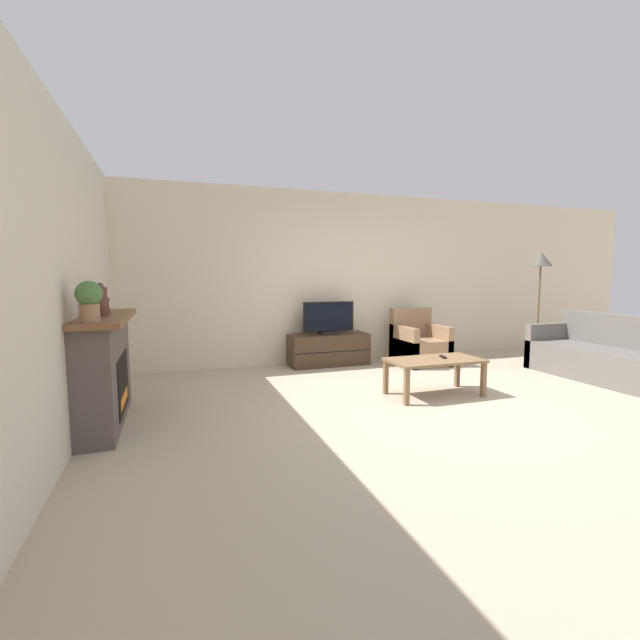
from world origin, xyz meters
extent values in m
plane|color=tan|center=(0.00, 0.00, 0.00)|extent=(24.00, 24.00, 0.00)
cube|color=beige|center=(0.00, 2.65, 1.35)|extent=(12.00, 0.06, 2.70)
cube|color=beige|center=(-3.45, 0.00, 1.35)|extent=(0.06, 12.00, 2.70)
cube|color=#564C47|center=(-3.26, 0.58, 0.49)|extent=(0.31, 1.47, 0.98)
cube|color=black|center=(-3.10, 0.58, 0.37)|extent=(0.01, 0.81, 0.54)
cube|color=orange|center=(-3.10, 0.58, 0.22)|extent=(0.01, 0.57, 0.11)
cube|color=brown|center=(-3.23, 0.58, 1.00)|extent=(0.43, 1.59, 0.05)
cylinder|color=#994C3D|center=(-3.24, 0.10, 1.13)|extent=(0.08, 0.08, 0.20)
sphere|color=#994C3D|center=(-3.24, 0.10, 1.24)|extent=(0.04, 0.04, 0.04)
cylinder|color=#512D23|center=(-3.24, 0.46, 1.16)|extent=(0.11, 0.11, 0.26)
sphere|color=#512D23|center=(-3.24, 0.46, 1.30)|extent=(0.06, 0.06, 0.06)
cube|color=brown|center=(-3.24, 0.74, 1.10)|extent=(0.07, 0.11, 0.15)
cylinder|color=white|center=(-3.20, 0.74, 1.11)|extent=(0.00, 0.08, 0.08)
cylinder|color=#936B4C|center=(-3.24, -0.10, 1.10)|extent=(0.14, 0.14, 0.15)
sphere|color=#477038|center=(-3.24, -0.10, 1.25)|extent=(0.20, 0.20, 0.20)
cube|color=#422D1E|center=(-0.36, 2.35, 0.24)|extent=(1.24, 0.45, 0.49)
cube|color=black|center=(-0.36, 2.12, 0.24)|extent=(1.21, 0.01, 0.01)
cube|color=black|center=(-0.36, 2.35, 0.51)|extent=(0.29, 0.18, 0.04)
cube|color=black|center=(-0.36, 2.35, 0.76)|extent=(0.82, 0.03, 0.46)
cube|color=black|center=(-0.36, 2.33, 0.76)|extent=(0.75, 0.01, 0.42)
cube|color=#937051|center=(1.04, 1.95, 0.20)|extent=(0.70, 0.76, 0.40)
cube|color=#937051|center=(1.04, 2.26, 0.63)|extent=(0.70, 0.14, 0.46)
cube|color=#937051|center=(0.74, 1.95, 0.30)|extent=(0.10, 0.76, 0.61)
cube|color=#937051|center=(1.34, 1.95, 0.30)|extent=(0.10, 0.76, 0.61)
cube|color=brown|center=(0.22, 0.36, 0.41)|extent=(1.09, 0.56, 0.03)
cube|color=brown|center=(-0.29, 0.12, 0.20)|extent=(0.05, 0.05, 0.40)
cube|color=brown|center=(0.72, 0.12, 0.20)|extent=(0.05, 0.05, 0.40)
cube|color=brown|center=(-0.29, 0.60, 0.20)|extent=(0.05, 0.05, 0.40)
cube|color=brown|center=(0.72, 0.60, 0.20)|extent=(0.05, 0.05, 0.40)
cube|color=black|center=(0.36, 0.39, 0.44)|extent=(0.08, 0.16, 0.02)
cube|color=#66605B|center=(2.80, 0.06, 0.21)|extent=(0.85, 2.28, 0.42)
cube|color=#66605B|center=(3.15, 0.06, 0.64)|extent=(0.16, 2.28, 0.44)
cube|color=#66605B|center=(2.80, 1.15, 0.33)|extent=(0.85, 0.11, 0.66)
cylinder|color=black|center=(2.86, 1.43, 0.01)|extent=(0.30, 0.30, 0.01)
cylinder|color=brown|center=(2.86, 1.43, 0.78)|extent=(0.03, 0.03, 1.52)
cone|color=#4C4742|center=(2.86, 1.43, 1.65)|extent=(0.33, 0.33, 0.22)
camera|label=1|loc=(-2.64, -3.81, 1.40)|focal=24.00mm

